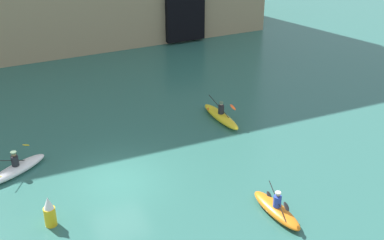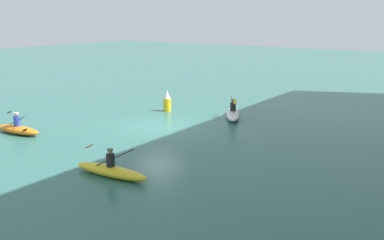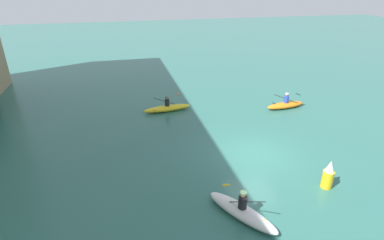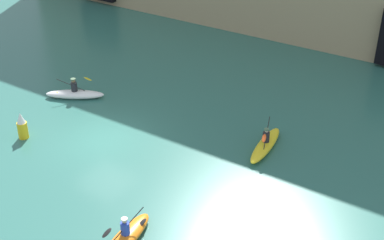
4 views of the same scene
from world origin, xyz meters
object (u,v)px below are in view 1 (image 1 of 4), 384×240
kayak_white (16,169)px  kayak_yellow (221,116)px  marker_buoy (50,212)px  kayak_orange (277,209)px

kayak_white → kayak_yellow: bearing=154.7°
marker_buoy → kayak_white: bearing=100.4°
kayak_orange → marker_buoy: size_ratio=2.22×
kayak_white → kayak_yellow: 11.04m
kayak_orange → marker_buoy: bearing=65.0°
kayak_white → kayak_yellow: size_ratio=0.92×
marker_buoy → kayak_orange: bearing=-18.9°
kayak_yellow → kayak_orange: bearing=-16.0°
kayak_white → kayak_orange: bearing=111.6°
kayak_white → kayak_yellow: kayak_white is taller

